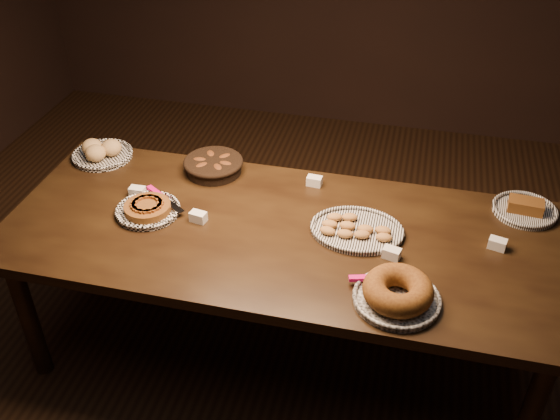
% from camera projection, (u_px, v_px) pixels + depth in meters
% --- Properties ---
extents(ground, '(5.00, 5.00, 0.00)m').
position_uv_depth(ground, '(281.00, 350.00, 3.10)').
color(ground, black).
rests_on(ground, ground).
extents(buffet_table, '(2.40, 1.00, 0.75)m').
position_uv_depth(buffet_table, '(281.00, 244.00, 2.71)').
color(buffet_table, black).
rests_on(buffet_table, ground).
extents(apple_tart_plate, '(0.31, 0.31, 0.06)m').
position_uv_depth(apple_tart_plate, '(148.00, 209.00, 2.76)').
color(apple_tart_plate, white).
rests_on(apple_tart_plate, buffet_table).
extents(madeleine_platter, '(0.39, 0.32, 0.05)m').
position_uv_depth(madeleine_platter, '(356.00, 229.00, 2.64)').
color(madeleine_platter, black).
rests_on(madeleine_platter, buffet_table).
extents(bundt_cake_plate, '(0.36, 0.35, 0.10)m').
position_uv_depth(bundt_cake_plate, '(397.00, 293.00, 2.29)').
color(bundt_cake_plate, black).
rests_on(bundt_cake_plate, buffet_table).
extents(croissant_basket, '(0.30, 0.30, 0.07)m').
position_uv_depth(croissant_basket, '(213.00, 165.00, 3.02)').
color(croissant_basket, black).
rests_on(croissant_basket, buffet_table).
extents(bread_roll_plate, '(0.30, 0.30, 0.09)m').
position_uv_depth(bread_roll_plate, '(101.00, 152.00, 3.13)').
color(bread_roll_plate, white).
rests_on(bread_roll_plate, buffet_table).
extents(loaf_plate, '(0.28, 0.28, 0.06)m').
position_uv_depth(loaf_plate, '(525.00, 209.00, 2.76)').
color(loaf_plate, black).
rests_on(loaf_plate, buffet_table).
extents(tent_cards, '(1.67, 0.51, 0.04)m').
position_uv_depth(tent_cards, '(303.00, 216.00, 2.71)').
color(tent_cards, white).
rests_on(tent_cards, buffet_table).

